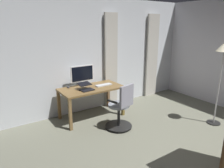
{
  "coord_description": "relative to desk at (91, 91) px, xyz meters",
  "views": [
    {
      "loc": [
        2.57,
        1.18,
        2.11
      ],
      "look_at": [
        0.28,
        -2.23,
        0.92
      ],
      "focal_mm": 33.43,
      "sensor_mm": 36.0,
      "label": 1
    }
  ],
  "objects": [
    {
      "name": "computer_monitor",
      "position": [
        0.09,
        -0.24,
        0.36
      ],
      "size": [
        0.57,
        0.18,
        0.48
      ],
      "color": "white",
      "rests_on": "desk"
    },
    {
      "name": "back_room_partition",
      "position": [
        -0.44,
        -0.51,
        0.73
      ],
      "size": [
        5.53,
        0.1,
        2.71
      ],
      "primitive_type": "cube",
      "color": "silver",
      "rests_on": "ground"
    },
    {
      "name": "laptop",
      "position": [
        0.18,
        0.09,
        0.14
      ],
      "size": [
        0.31,
        0.33,
        0.15
      ],
      "rotation": [
        0.0,
        0.0,
        0.08
      ],
      "color": "black",
      "rests_on": "desk"
    },
    {
      "name": "computer_keyboard",
      "position": [
        -0.32,
        0.02,
        0.1
      ],
      "size": [
        0.4,
        0.13,
        0.02
      ],
      "primitive_type": "cube",
      "color": "#B7BCC1",
      "rests_on": "desk"
    },
    {
      "name": "curtain_left_panel",
      "position": [
        -2.25,
        -0.4,
        0.56
      ],
      "size": [
        0.41,
        0.06,
        2.38
      ],
      "primitive_type": "cube",
      "color": "#B8B4A9",
      "rests_on": "ground"
    },
    {
      "name": "floor_lamp",
      "position": [
        -2.06,
        1.79,
        0.84
      ],
      "size": [
        0.31,
        0.31,
        1.77
      ],
      "color": "black",
      "rests_on": "ground"
    },
    {
      "name": "curtain_right_panel",
      "position": [
        -0.81,
        -0.4,
        0.56
      ],
      "size": [
        0.36,
        0.06,
        2.38
      ],
      "primitive_type": "cube",
      "color": "#B8B4A9",
      "rests_on": "ground"
    },
    {
      "name": "desk",
      "position": [
        0.0,
        0.0,
        0.0
      ],
      "size": [
        1.41,
        0.72,
        0.72
      ],
      "color": "brown",
      "rests_on": "ground"
    },
    {
      "name": "computer_mouse",
      "position": [
        0.44,
        -0.26,
        0.11
      ],
      "size": [
        0.06,
        0.1,
        0.04
      ],
      "primitive_type": "ellipsoid",
      "color": "#333338",
      "rests_on": "desk"
    },
    {
      "name": "office_chair",
      "position": [
        -0.23,
        0.84,
        -0.18
      ],
      "size": [
        0.56,
        0.56,
        0.97
      ],
      "rotation": [
        0.0,
        0.0,
        3.38
      ],
      "color": "black",
      "rests_on": "ground"
    }
  ]
}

